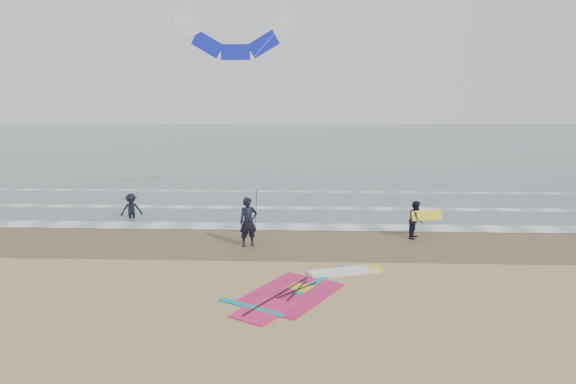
{
  "coord_description": "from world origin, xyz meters",
  "views": [
    {
      "loc": [
        0.31,
        -13.66,
        5.77
      ],
      "look_at": [
        -0.43,
        5.0,
        2.2
      ],
      "focal_mm": 32.0,
      "sensor_mm": 36.0,
      "label": 1
    }
  ],
  "objects_px": {
    "windsurf_rig": "(308,287)",
    "person_wading": "(131,203)",
    "person_standing": "(248,222)",
    "surf_kite": "(235,38)",
    "person_walking": "(416,220)"
  },
  "relations": [
    {
      "from": "windsurf_rig",
      "to": "person_wading",
      "type": "height_order",
      "value": "person_wading"
    },
    {
      "from": "person_standing",
      "to": "person_wading",
      "type": "distance_m",
      "value": 7.31
    },
    {
      "from": "person_standing",
      "to": "surf_kite",
      "type": "distance_m",
      "value": 11.12
    },
    {
      "from": "surf_kite",
      "to": "windsurf_rig",
      "type": "bearing_deg",
      "value": -72.84
    },
    {
      "from": "person_standing",
      "to": "surf_kite",
      "type": "bearing_deg",
      "value": 79.07
    },
    {
      "from": "person_standing",
      "to": "surf_kite",
      "type": "xyz_separation_m",
      "value": [
        -1.5,
        7.96,
        7.62
      ]
    },
    {
      "from": "person_standing",
      "to": "person_wading",
      "type": "relative_size",
      "value": 1.23
    },
    {
      "from": "person_walking",
      "to": "surf_kite",
      "type": "bearing_deg",
      "value": 75.55
    },
    {
      "from": "person_wading",
      "to": "windsurf_rig",
      "type": "bearing_deg",
      "value": -66.95
    },
    {
      "from": "person_standing",
      "to": "person_wading",
      "type": "height_order",
      "value": "person_standing"
    },
    {
      "from": "person_walking",
      "to": "surf_kite",
      "type": "xyz_separation_m",
      "value": [
        -8.16,
        6.56,
        7.81
      ]
    },
    {
      "from": "person_walking",
      "to": "windsurf_rig",
      "type": "bearing_deg",
      "value": 166.8
    },
    {
      "from": "surf_kite",
      "to": "person_standing",
      "type": "bearing_deg",
      "value": -79.3
    },
    {
      "from": "windsurf_rig",
      "to": "surf_kite",
      "type": "distance_m",
      "value": 15.41
    },
    {
      "from": "person_standing",
      "to": "person_walking",
      "type": "distance_m",
      "value": 6.81
    }
  ]
}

